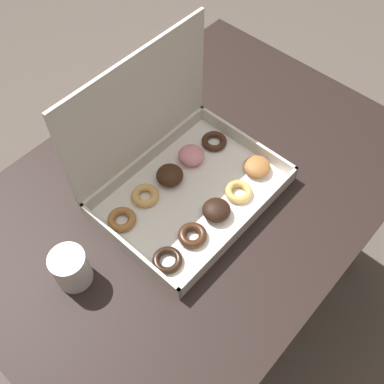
# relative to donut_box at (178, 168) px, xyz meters

# --- Properties ---
(ground_plane) EXTENTS (8.00, 8.00, 0.00)m
(ground_plane) POSITION_rel_donut_box_xyz_m (0.02, -0.03, -0.77)
(ground_plane) COLOR #564C44
(dining_table) EXTENTS (1.11, 0.77, 0.71)m
(dining_table) POSITION_rel_donut_box_xyz_m (0.02, -0.03, -0.17)
(dining_table) COLOR black
(dining_table) RESTS_ON ground_plane
(donut_box) EXTENTS (0.42, 0.31, 0.33)m
(donut_box) POSITION_rel_donut_box_xyz_m (0.00, 0.00, 0.00)
(donut_box) COLOR silver
(donut_box) RESTS_ON dining_table
(coffee_mug) EXTENTS (0.08, 0.08, 0.09)m
(coffee_mug) POSITION_rel_donut_box_xyz_m (-0.32, -0.00, -0.02)
(coffee_mug) COLOR white
(coffee_mug) RESTS_ON dining_table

